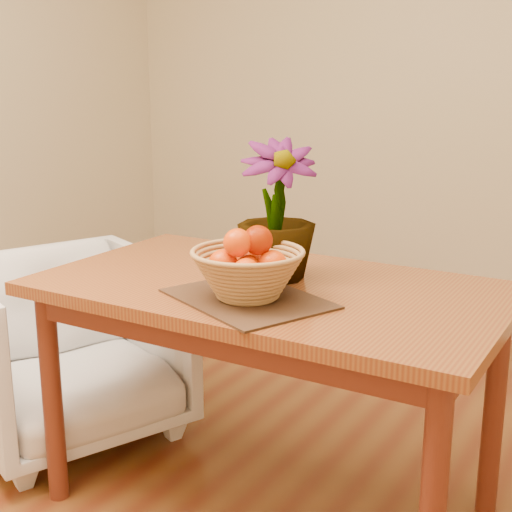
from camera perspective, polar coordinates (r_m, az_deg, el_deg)
The scene contains 7 objects.
wall_back at distance 3.88m, azimuth 15.84°, elevation 13.56°, with size 4.00×0.02×2.70m, color beige.
table at distance 2.18m, azimuth 1.12°, elevation -4.41°, with size 1.40×0.80×0.75m.
placemat at distance 1.99m, azimuth -0.65°, elevation -3.43°, with size 0.44×0.33×0.01m, color #3B2315.
wicker_basket at distance 1.97m, azimuth -0.66°, elevation -1.56°, with size 0.32×0.32×0.13m.
orange_pile at distance 1.96m, azimuth -0.53°, elevation 0.06°, with size 0.20×0.20×0.15m.
potted_plant at distance 2.16m, azimuth 1.67°, elevation 3.68°, with size 0.24×0.24×0.43m, color #184614.
armchair at distance 2.82m, azimuth -14.76°, elevation -6.43°, with size 0.75×0.70×0.77m, color gray.
Camera 1 is at (1.01, -1.50, 1.35)m, focal length 50.00 mm.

